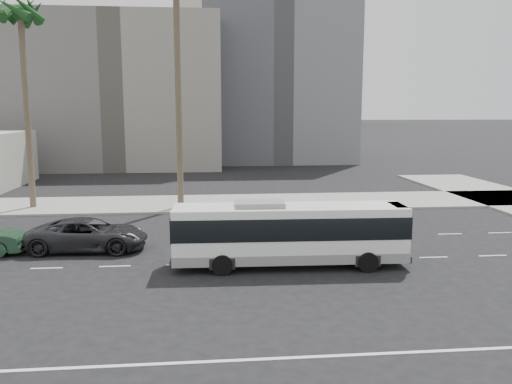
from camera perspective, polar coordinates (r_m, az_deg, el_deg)
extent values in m
plane|color=black|center=(24.39, -1.00, -7.76)|extent=(700.00, 700.00, 0.00)
cube|color=gray|center=(39.44, -2.80, -1.18)|extent=(120.00, 7.00, 0.15)
cube|color=slate|center=(69.06, -14.26, 10.34)|extent=(24.00, 18.00, 18.00)
cube|color=#56585D|center=(76.16, 1.93, 13.46)|extent=(20.00, 20.00, 26.00)
cube|color=beige|center=(273.69, -5.72, 12.05)|extent=(42.00, 42.00, 44.00)
cube|color=beige|center=(278.37, -5.85, 19.89)|extent=(26.00, 26.00, 32.00)
cube|color=#4A4F5A|center=(259.09, 5.06, 15.13)|extent=(26.00, 26.00, 70.00)
cube|color=#4A4F5A|center=(293.15, 8.88, 13.35)|extent=(22.00, 22.00, 60.00)
cube|color=white|center=(23.55, 3.68, -4.32)|extent=(10.44, 2.57, 2.33)
cube|color=black|center=(23.48, 3.69, -3.58)|extent=(10.50, 2.63, 0.98)
cube|color=gray|center=(23.80, 3.66, -6.73)|extent=(10.46, 2.61, 0.45)
cube|color=gray|center=(23.12, 0.43, -1.38)|extent=(2.19, 1.49, 0.27)
cube|color=#262628|center=(24.60, 15.10, -1.59)|extent=(0.58, 1.63, 0.27)
cylinder|color=black|center=(23.53, 12.16, -7.45)|extent=(0.89, 0.27, 0.89)
cylinder|color=black|center=(25.63, 10.61, -6.04)|extent=(0.89, 0.27, 0.89)
cylinder|color=black|center=(22.46, -3.63, -8.05)|extent=(0.89, 0.27, 0.89)
cylinder|color=black|center=(24.66, -3.82, -6.50)|extent=(0.89, 0.27, 0.89)
imported|color=#26262A|center=(27.63, -17.88, -4.45)|extent=(2.97, 5.96, 1.62)
cylinder|color=brown|center=(37.28, -8.49, 10.41)|extent=(0.44, 0.44, 16.04)
cylinder|color=brown|center=(40.08, -23.75, 7.72)|extent=(0.42, 0.42, 13.34)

